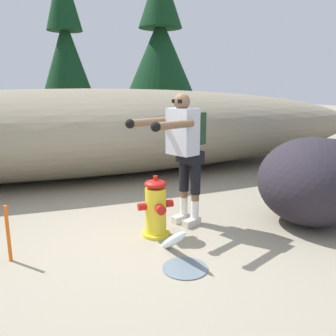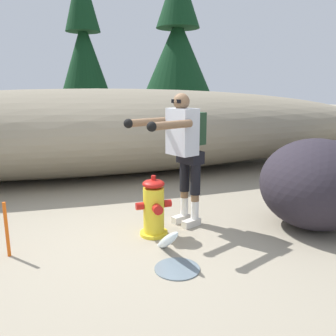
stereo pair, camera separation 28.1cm
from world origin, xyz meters
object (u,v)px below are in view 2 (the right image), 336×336
at_px(utility_worker, 184,144).
at_px(boulder_mid, 316,184).
at_px(fire_hydrant, 154,208).
at_px(survey_stake, 7,230).

height_order(utility_worker, boulder_mid, utility_worker).
bearing_deg(fire_hydrant, utility_worker, 23.21).
height_order(boulder_mid, survey_stake, boulder_mid).
height_order(utility_worker, survey_stake, utility_worker).
distance_m(utility_worker, survey_stake, 2.21).
bearing_deg(utility_worker, boulder_mid, 138.13).
distance_m(fire_hydrant, utility_worker, 0.87).
height_order(fire_hydrant, boulder_mid, boulder_mid).
relative_size(fire_hydrant, utility_worker, 0.44).
bearing_deg(boulder_mid, utility_worker, 160.91).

